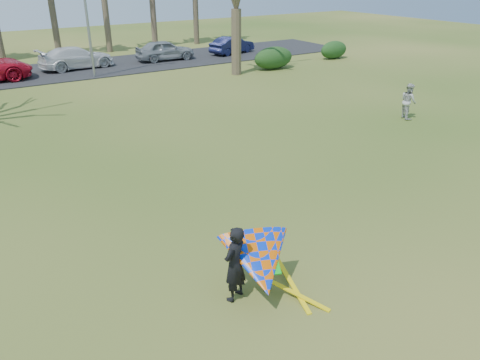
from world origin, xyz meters
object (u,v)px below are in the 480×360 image
streetlight (88,1)px  car_4 (165,50)px  kite_flyer (257,263)px  car_3 (76,58)px  car_5 (232,45)px  pedestrian_a (408,101)px

streetlight → car_4: bearing=25.2°
car_4 → kite_flyer: 27.69m
car_3 → kite_flyer: kite_flyer is taller
car_5 → kite_flyer: (-15.36, -25.74, 0.14)m
streetlight → kite_flyer: size_ratio=3.35×
car_3 → car_4: 6.29m
car_5 → pedestrian_a: bearing=157.0°
pedestrian_a → kite_flyer: size_ratio=0.67×
car_4 → car_5: car_4 is taller
car_5 → kite_flyer: kite_flyer is taller
streetlight → kite_flyer: (-3.75, -23.14, -3.62)m
pedestrian_a → streetlight: bearing=51.2°
car_3 → car_4: (6.28, -0.38, 0.01)m
car_5 → kite_flyer: size_ratio=1.63×
car_4 → pedestrian_a: size_ratio=2.64×
car_4 → pedestrian_a: pedestrian_a is taller
streetlight → car_3: 4.88m
car_4 → kite_flyer: size_ratio=1.77×
streetlight → pedestrian_a: size_ratio=4.99×
pedestrian_a → car_4: bearing=31.5°
streetlight → car_3: streetlight is taller
car_3 → car_4: car_4 is taller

